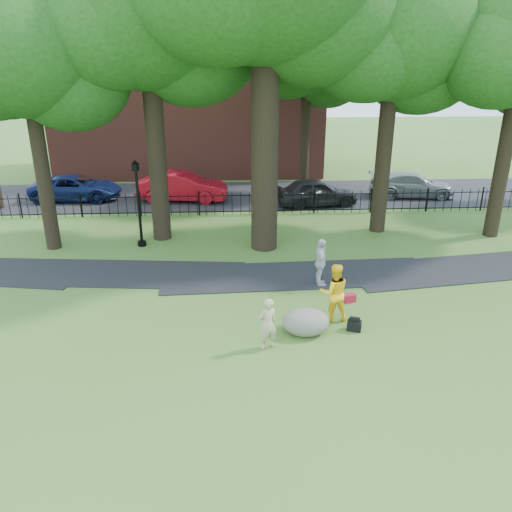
{
  "coord_description": "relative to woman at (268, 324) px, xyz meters",
  "views": [
    {
      "loc": [
        -1.52,
        -13.05,
        7.45
      ],
      "look_at": [
        -0.64,
        2.0,
        1.56
      ],
      "focal_mm": 35.0,
      "sensor_mm": 36.0,
      "label": 1
    }
  ],
  "objects": [
    {
      "name": "tree_row",
      "position": [
        1.02,
        9.44,
        7.4
      ],
      "size": [
        26.82,
        7.96,
        12.42
      ],
      "color": "black",
      "rests_on": "ground"
    },
    {
      "name": "red_bag",
      "position": [
        2.94,
        2.68,
        -0.62
      ],
      "size": [
        0.45,
        0.35,
        0.27
      ],
      "primitive_type": "cube",
      "rotation": [
        0.0,
        0.0,
        0.29
      ],
      "color": "maroon",
      "rests_on": "ground"
    },
    {
      "name": "red_sedan",
      "position": [
        -3.57,
        15.97,
        0.07
      ],
      "size": [
        5.19,
        2.34,
        1.65
      ],
      "primitive_type": "imported",
      "rotation": [
        0.0,
        0.0,
        1.45
      ],
      "color": "#B20D1B",
      "rests_on": "ground"
    },
    {
      "name": "grey_car",
      "position": [
        3.88,
        14.56,
        0.0
      ],
      "size": [
        4.63,
        2.34,
        1.51
      ],
      "primitive_type": "imported",
      "rotation": [
        0.0,
        0.0,
        1.7
      ],
      "color": "black",
      "rests_on": "ground"
    },
    {
      "name": "lamppost",
      "position": [
        -4.77,
        8.58,
        1.07
      ],
      "size": [
        0.37,
        0.37,
        3.71
      ],
      "rotation": [
        0.0,
        0.0,
        -0.34
      ],
      "color": "black",
      "rests_on": "ground"
    },
    {
      "name": "brick_building",
      "position": [
        -3.5,
        25.04,
        5.25
      ],
      "size": [
        18.0,
        8.0,
        12.0
      ],
      "primitive_type": "cube",
      "color": "brown",
      "rests_on": "ground"
    },
    {
      "name": "navy_van",
      "position": [
        -9.68,
        16.54,
        -0.05
      ],
      "size": [
        5.12,
        2.47,
        1.41
      ],
      "primitive_type": "imported",
      "rotation": [
        0.0,
        0.0,
        1.54
      ],
      "color": "#0D1943",
      "rests_on": "ground"
    },
    {
      "name": "silver_car",
      "position": [
        9.78,
        16.12,
        -0.05
      ],
      "size": [
        5.06,
        2.49,
        1.42
      ],
      "primitive_type": "imported",
      "rotation": [
        0.0,
        0.0,
        1.47
      ],
      "color": "gray",
      "rests_on": "ground"
    },
    {
      "name": "backpack",
      "position": [
        2.65,
        0.8,
        -0.6
      ],
      "size": [
        0.48,
        0.38,
        0.31
      ],
      "primitive_type": "cube",
      "rotation": [
        0.0,
        0.0,
        -0.35
      ],
      "color": "black",
      "rests_on": "ground"
    },
    {
      "name": "woman",
      "position": [
        0.0,
        0.0,
        0.0
      ],
      "size": [
        0.65,
        0.55,
        1.51
      ],
      "primitive_type": "imported",
      "rotation": [
        0.0,
        0.0,
        3.55
      ],
      "color": "tan",
      "rests_on": "ground"
    },
    {
      "name": "man",
      "position": [
        2.14,
        1.51,
        0.17
      ],
      "size": [
        0.92,
        0.73,
        1.85
      ],
      "primitive_type": "imported",
      "rotation": [
        0.0,
        0.0,
        3.18
      ],
      "color": "yellow",
      "rests_on": "ground"
    },
    {
      "name": "pedestrian",
      "position": [
        2.19,
        4.04,
        0.12
      ],
      "size": [
        0.47,
        1.04,
        1.74
      ],
      "primitive_type": "imported",
      "rotation": [
        0.0,
        0.0,
        1.53
      ],
      "color": "silver",
      "rests_on": "ground"
    },
    {
      "name": "boulder",
      "position": [
        1.18,
        0.76,
        -0.35
      ],
      "size": [
        1.54,
        1.25,
        0.81
      ],
      "primitive_type": "ellipsoid",
      "rotation": [
        0.0,
        0.0,
        -0.16
      ],
      "color": "#625E52",
      "rests_on": "ground"
    },
    {
      "name": "ground",
      "position": [
        0.5,
        1.04,
        -0.75
      ],
      "size": [
        120.0,
        120.0,
        0.0
      ],
      "primitive_type": "plane",
      "color": "#3F6021",
      "rests_on": "ground"
    },
    {
      "name": "street",
      "position": [
        0.5,
        17.04,
        -0.75
      ],
      "size": [
        80.0,
        7.0,
        0.02
      ],
      "primitive_type": "cube",
      "color": "black",
      "rests_on": "ground"
    },
    {
      "name": "footpath",
      "position": [
        1.5,
        4.94,
        -0.75
      ],
      "size": [
        36.07,
        3.85,
        0.03
      ],
      "primitive_type": "cube",
      "rotation": [
        0.0,
        0.0,
        0.03
      ],
      "color": "black",
      "rests_on": "ground"
    },
    {
      "name": "iron_fence",
      "position": [
        0.5,
        13.04,
        -0.15
      ],
      "size": [
        44.0,
        0.04,
        1.2
      ],
      "color": "black",
      "rests_on": "ground"
    }
  ]
}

